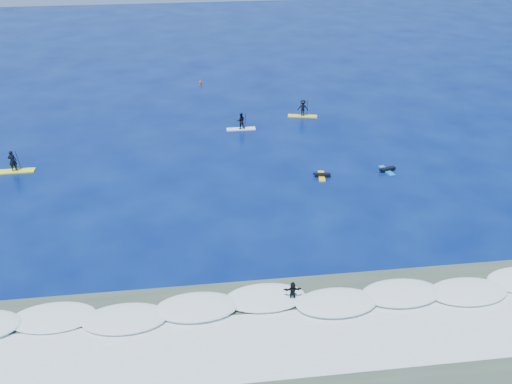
{
  "coord_description": "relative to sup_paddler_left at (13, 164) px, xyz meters",
  "views": [
    {
      "loc": [
        -2.82,
        -35.15,
        21.82
      ],
      "look_at": [
        1.97,
        2.47,
        0.6
      ],
      "focal_mm": 40.0,
      "sensor_mm": 36.0,
      "label": 1
    }
  ],
  "objects": [
    {
      "name": "marker_buoy",
      "position": [
        16.35,
        20.35,
        -0.4
      ],
      "size": [
        0.29,
        0.29,
        0.7
      ],
      "rotation": [
        0.0,
        0.0,
        0.4
      ],
      "color": "#DB4313",
      "rests_on": "ground"
    },
    {
      "name": "prone_paddler_far",
      "position": [
        30.95,
        -3.84,
        -0.56
      ],
      "size": [
        1.52,
        1.98,
        0.4
      ],
      "rotation": [
        0.0,
        0.0,
        1.81
      ],
      "color": "#1766B3",
      "rests_on": "ground"
    },
    {
      "name": "wave_surfer",
      "position": [
        20.04,
        -19.31,
        0.02
      ],
      "size": [
        1.73,
        0.54,
        1.24
      ],
      "rotation": [
        0.0,
        0.0,
        -0.04
      ],
      "color": "white",
      "rests_on": "breaking_wave"
    },
    {
      "name": "sup_paddler_left",
      "position": [
        0.0,
        0.0,
        0.0
      ],
      "size": [
        3.2,
        0.83,
        2.24
      ],
      "rotation": [
        0.0,
        0.0,
        0.01
      ],
      "color": "#FFFA1B",
      "rests_on": "ground"
    },
    {
      "name": "prone_paddler_near",
      "position": [
        25.3,
        -4.14,
        -0.57
      ],
      "size": [
        1.47,
        1.9,
        0.39
      ],
      "rotation": [
        0.0,
        0.0,
        1.41
      ],
      "color": "yellow",
      "rests_on": "ground"
    },
    {
      "name": "sup_paddler_center",
      "position": [
        19.73,
        6.59,
        0.03
      ],
      "size": [
        2.81,
        0.72,
        1.97
      ],
      "rotation": [
        0.0,
        0.0,
        -0.01
      ],
      "color": "white",
      "rests_on": "ground"
    },
    {
      "name": "ground",
      "position": [
        17.5,
        -9.54,
        -0.7
      ],
      "size": [
        160.0,
        160.0,
        0.0
      ],
      "primitive_type": "plane",
      "color": "#030F48",
      "rests_on": "ground"
    },
    {
      "name": "sup_paddler_right",
      "position": [
        26.36,
        9.16,
        0.12
      ],
      "size": [
        3.07,
        1.36,
        2.09
      ],
      "rotation": [
        0.0,
        0.0,
        -0.21
      ],
      "color": "yellow",
      "rests_on": "ground"
    },
    {
      "name": "shallow_water",
      "position": [
        17.5,
        -23.54,
        -0.69
      ],
      "size": [
        90.0,
        13.0,
        0.01
      ],
      "primitive_type": "cube",
      "color": "#314337",
      "rests_on": "ground"
    },
    {
      "name": "breaking_wave",
      "position": [
        17.5,
        -19.54,
        -0.7
      ],
      "size": [
        40.0,
        6.0,
        0.3
      ],
      "primitive_type": "cube",
      "color": "white",
      "rests_on": "ground"
    },
    {
      "name": "whitewater",
      "position": [
        17.5,
        -22.54,
        -0.7
      ],
      "size": [
        34.0,
        5.0,
        0.02
      ],
      "primitive_type": "cube",
      "color": "silver",
      "rests_on": "ground"
    }
  ]
}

